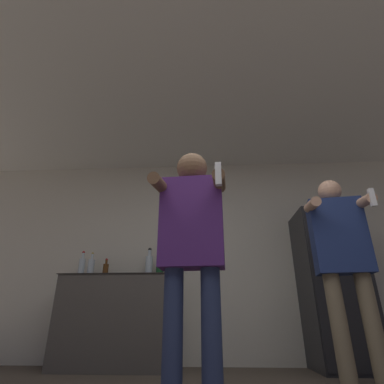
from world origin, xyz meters
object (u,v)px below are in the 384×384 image
at_px(refrigerator, 333,286).
at_px(bottle_green_wine, 91,268).
at_px(person_woman_foreground, 192,241).
at_px(person_man_side, 342,255).
at_px(bottle_tall_gin, 149,265).
at_px(bottle_dark_rum, 160,266).
at_px(bottle_clear_vodka, 106,270).
at_px(bottle_amber_bourbon, 82,267).

height_order(refrigerator, bottle_green_wine, refrigerator).
relative_size(person_woman_foreground, person_man_side, 0.97).
distance_m(refrigerator, bottle_tall_gin, 2.12).
distance_m(bottle_dark_rum, person_man_side, 2.05).
bearing_deg(refrigerator, person_woman_foreground, -131.39).
relative_size(refrigerator, person_man_side, 1.02).
relative_size(refrigerator, bottle_tall_gin, 4.77).
bearing_deg(bottle_tall_gin, bottle_dark_rum, -0.00).
distance_m(bottle_green_wine, person_man_side, 2.79).
height_order(bottle_clear_vodka, bottle_green_wine, bottle_green_wine).
distance_m(refrigerator, bottle_dark_rum, 1.99).
bearing_deg(bottle_amber_bourbon, refrigerator, -2.15).
height_order(bottle_green_wine, person_man_side, person_man_side).
xyz_separation_m(bottle_dark_rum, person_man_side, (1.68, -1.16, -0.12)).
bearing_deg(person_man_side, bottle_green_wine, 155.35).
relative_size(refrigerator, person_woman_foreground, 1.06).
xyz_separation_m(bottle_clear_vodka, person_man_side, (2.35, -1.16, -0.07)).
bearing_deg(bottle_green_wine, refrigerator, -2.24).
bearing_deg(bottle_tall_gin, bottle_green_wine, -180.00).
height_order(bottle_dark_rum, person_man_side, person_man_side).
relative_size(bottle_clear_vodka, person_man_side, 0.14).
height_order(bottle_tall_gin, person_man_side, person_man_side).
bearing_deg(bottle_tall_gin, person_man_side, -32.65).
bearing_deg(person_man_side, bottle_amber_bourbon, 156.32).
relative_size(bottle_amber_bourbon, bottle_green_wine, 1.06).
distance_m(bottle_clear_vodka, person_man_side, 2.62).
relative_size(refrigerator, bottle_clear_vodka, 7.36).
bearing_deg(bottle_tall_gin, person_woman_foreground, -70.78).
xyz_separation_m(bottle_tall_gin, bottle_amber_bourbon, (-0.84, -0.00, -0.01)).
bearing_deg(bottle_clear_vodka, person_woman_foreground, -57.13).
bearing_deg(bottle_tall_gin, bottle_clear_vodka, -180.00).
distance_m(bottle_dark_rum, bottle_green_wine, 0.85).
xyz_separation_m(bottle_green_wine, person_man_side, (2.53, -1.16, -0.10)).
height_order(refrigerator, person_man_side, refrigerator).
distance_m(bottle_amber_bourbon, person_man_side, 2.90).
bearing_deg(person_woman_foreground, bottle_clear_vodka, 122.87).
height_order(refrigerator, bottle_tall_gin, refrigerator).
height_order(person_woman_foreground, person_man_side, person_man_side).
bearing_deg(person_woman_foreground, bottle_amber_bourbon, 129.22).
xyz_separation_m(bottle_clear_vodka, bottle_green_wine, (-0.19, -0.00, 0.03)).
bearing_deg(bottle_green_wine, bottle_clear_vodka, 0.00).
bearing_deg(bottle_dark_rum, refrigerator, -3.20).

